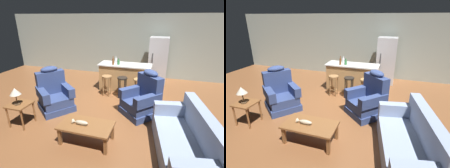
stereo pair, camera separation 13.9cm
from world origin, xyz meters
The scene contains 17 objects.
ground_plane centered at (0.00, 0.00, 0.00)m, with size 12.00×12.00×0.00m.
back_wall centered at (0.00, 3.12, 1.30)m, with size 12.00×0.05×2.60m.
coffee_table centered at (-0.13, -1.63, 0.36)m, with size 1.10×0.60×0.42m.
fish_figurine centered at (-0.25, -1.65, 0.46)m, with size 0.34×0.10×0.10m.
couch centered at (1.79, -1.53, 0.34)m, with size 1.18×2.02×0.94m.
recliner_near_lamp centered at (-1.58, -0.57, 0.42)m, with size 1.18×1.18×1.20m.
recliner_near_island centered at (0.81, -0.13, 0.42)m, with size 1.19×1.19×1.20m.
end_table centered at (-1.90, -1.49, 0.46)m, with size 0.48×0.48×0.56m.
table_lamp centered at (-1.91, -1.53, 0.87)m, with size 0.24×0.24×0.41m.
kitchen_island centered at (0.00, 1.35, 0.48)m, with size 1.80×0.70×0.95m.
bar_stool_left centered at (-0.46, 0.72, 0.47)m, with size 0.32×0.32×0.68m.
bar_stool_middle centered at (0.06, 0.72, 0.47)m, with size 0.32×0.32×0.68m.
bar_stool_right centered at (0.58, 0.72, 0.47)m, with size 0.32×0.32×0.68m.
refrigerator centered at (1.04, 2.55, 0.88)m, with size 0.70×0.69×1.76m.
bottle_tall_green centered at (-0.38, 1.15, 1.06)m, with size 0.06×0.06×0.30m.
bottle_short_amber centered at (-0.37, 1.49, 1.04)m, with size 0.08×0.08×0.23m.
bottle_wine_dark centered at (-0.21, 1.22, 1.03)m, with size 0.08×0.08×0.21m.
Camera 1 is at (1.24, -4.37, 2.47)m, focal length 28.00 mm.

